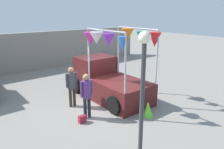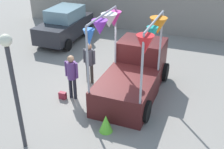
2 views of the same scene
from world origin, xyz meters
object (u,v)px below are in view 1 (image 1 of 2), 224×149
vendor_truck (107,78)px  folded_kite_bundle_lime (148,109)px  person_customer (87,92)px  person_vendor (72,83)px  handbag (82,119)px  street_lamp (143,78)px

vendor_truck → folded_kite_bundle_lime: (-0.07, -2.70, -0.64)m
person_customer → person_vendor: (0.09, 1.31, -0.01)m
handbag → vendor_truck: bearing=33.2°
street_lamp → handbag: bearing=95.8°
handbag → folded_kite_bundle_lime: size_ratio=0.47×
person_vendor → handbag: (-0.44, -1.51, -0.92)m
person_vendor → folded_kite_bundle_lime: size_ratio=2.92×
vendor_truck → person_vendor: 1.90m
person_vendor → handbag: bearing=-106.1°
vendor_truck → street_lamp: size_ratio=1.16×
vendor_truck → handbag: vendor_truck is taller
person_customer → vendor_truck: bearing=33.8°
vendor_truck → folded_kite_bundle_lime: 2.78m
person_customer → handbag: bearing=-150.3°
vendor_truck → folded_kite_bundle_lime: bearing=-91.5°
vendor_truck → person_vendor: bearing=-179.6°
vendor_truck → handbag: bearing=-146.8°
handbag → street_lamp: size_ratio=0.08×
vendor_truck → person_vendor: vendor_truck is taller
person_vendor → vendor_truck: bearing=0.4°
person_customer → handbag: (-0.35, -0.20, -0.94)m
person_vendor → handbag: person_vendor is taller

